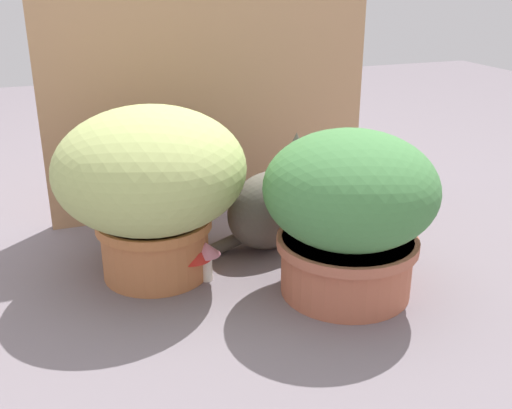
{
  "coord_description": "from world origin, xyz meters",
  "views": [
    {
      "loc": [
        -0.39,
        -1.28,
        0.74
      ],
      "look_at": [
        0.09,
        0.05,
        0.18
      ],
      "focal_mm": 42.6,
      "sensor_mm": 36.0,
      "label": 1
    }
  ],
  "objects_px": {
    "grass_planter": "(151,182)",
    "mushroom_ornament_red": "(192,253)",
    "cat": "(275,205)",
    "leafy_planter": "(349,209)",
    "mushroom_ornament_pink": "(206,254)"
  },
  "relations": [
    {
      "from": "grass_planter",
      "to": "mushroom_ornament_red",
      "type": "distance_m",
      "value": 0.2
    },
    {
      "from": "cat",
      "to": "mushroom_ornament_red",
      "type": "height_order",
      "value": "cat"
    },
    {
      "from": "grass_planter",
      "to": "mushroom_ornament_red",
      "type": "height_order",
      "value": "grass_planter"
    },
    {
      "from": "cat",
      "to": "mushroom_ornament_red",
      "type": "distance_m",
      "value": 0.3
    },
    {
      "from": "mushroom_ornament_red",
      "to": "mushroom_ornament_pink",
      "type": "xyz_separation_m",
      "value": [
        0.04,
        -0.0,
        -0.01
      ]
    },
    {
      "from": "mushroom_ornament_red",
      "to": "mushroom_ornament_pink",
      "type": "distance_m",
      "value": 0.04
    },
    {
      "from": "grass_planter",
      "to": "cat",
      "type": "distance_m",
      "value": 0.37
    },
    {
      "from": "mushroom_ornament_red",
      "to": "mushroom_ornament_pink",
      "type": "bearing_deg",
      "value": -5.29
    },
    {
      "from": "cat",
      "to": "mushroom_ornament_pink",
      "type": "bearing_deg",
      "value": -150.45
    },
    {
      "from": "leafy_planter",
      "to": "cat",
      "type": "xyz_separation_m",
      "value": [
        -0.06,
        0.3,
        -0.09
      ]
    },
    {
      "from": "leafy_planter",
      "to": "mushroom_ornament_pink",
      "type": "bearing_deg",
      "value": 151.09
    },
    {
      "from": "leafy_planter",
      "to": "mushroom_ornament_red",
      "type": "height_order",
      "value": "leafy_planter"
    },
    {
      "from": "cat",
      "to": "mushroom_ornament_red",
      "type": "bearing_deg",
      "value": -154.3
    },
    {
      "from": "leafy_planter",
      "to": "mushroom_ornament_pink",
      "type": "xyz_separation_m",
      "value": [
        -0.3,
        0.17,
        -0.14
      ]
    },
    {
      "from": "mushroom_ornament_pink",
      "to": "grass_planter",
      "type": "bearing_deg",
      "value": 143.97
    }
  ]
}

